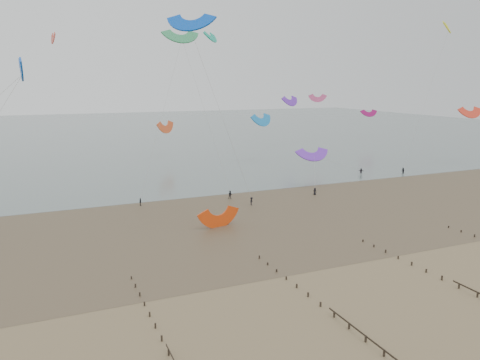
# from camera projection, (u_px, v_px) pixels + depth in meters

# --- Properties ---
(ground) EXTENTS (500.00, 500.00, 0.00)m
(ground) POSITION_uv_depth(u_px,v_px,m) (273.00, 299.00, 53.93)
(ground) COLOR brown
(ground) RESTS_ON ground
(sea_and_shore) EXTENTS (500.00, 665.00, 0.03)m
(sea_and_shore) POSITION_uv_depth(u_px,v_px,m) (164.00, 222.00, 83.29)
(sea_and_shore) COLOR #475654
(sea_and_shore) RESTS_ON ground
(kitesurfers) EXTENTS (108.98, 19.30, 1.85)m
(kitesurfers) POSITION_uv_depth(u_px,v_px,m) (285.00, 186.00, 108.57)
(kitesurfers) COLOR black
(kitesurfers) RESTS_ON ground
(grounded_kite) EXTENTS (7.73, 6.55, 3.75)m
(grounded_kite) POSITION_uv_depth(u_px,v_px,m) (219.00, 227.00, 80.80)
(grounded_kite) COLOR #ED420E
(grounded_kite) RESTS_ON ground
(kites_airborne) EXTENTS (228.97, 124.13, 38.01)m
(kites_airborne) POSITION_uv_depth(u_px,v_px,m) (136.00, 99.00, 129.29)
(kites_airborne) COLOR #1A7ECD
(kites_airborne) RESTS_ON ground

